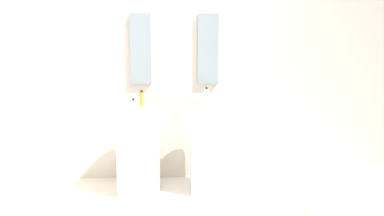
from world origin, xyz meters
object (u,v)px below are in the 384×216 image
(pedestal_sink_left, at_px, (139,145))
(soap_bottle_white, at_px, (206,97))
(pedestal_sink_right, at_px, (210,145))
(soap_bottle_clear, at_px, (133,105))
(lounge_chair, at_px, (347,199))
(soap_bottle_amber, at_px, (141,99))

(pedestal_sink_left, relative_size, soap_bottle_white, 5.05)
(pedestal_sink_right, xyz_separation_m, soap_bottle_clear, (-0.75, -0.18, 0.43))
(pedestal_sink_left, height_order, soap_bottle_white, soap_bottle_white)
(lounge_chair, distance_m, soap_bottle_white, 1.73)
(soap_bottle_clear, bearing_deg, lounge_chair, -31.27)
(soap_bottle_amber, xyz_separation_m, soap_bottle_clear, (-0.05, -0.33, -0.02))
(pedestal_sink_right, height_order, soap_bottle_amber, soap_bottle_amber)
(pedestal_sink_left, distance_m, soap_bottle_amber, 0.48)
(soap_bottle_clear, bearing_deg, soap_bottle_amber, 80.54)
(pedestal_sink_left, bearing_deg, soap_bottle_clear, -99.80)
(pedestal_sink_left, xyz_separation_m, lounge_chair, (1.64, -1.19, -0.12))
(lounge_chair, xyz_separation_m, soap_bottle_white, (-0.95, 1.32, 0.59))
(lounge_chair, bearing_deg, pedestal_sink_left, 143.99)
(soap_bottle_amber, xyz_separation_m, soap_bottle_white, (0.66, -0.02, 0.01))
(soap_bottle_amber, bearing_deg, pedestal_sink_right, -12.11)
(pedestal_sink_right, relative_size, soap_bottle_clear, 7.83)
(soap_bottle_amber, bearing_deg, soap_bottle_clear, -99.46)
(pedestal_sink_right, relative_size, soap_bottle_amber, 6.00)
(pedestal_sink_left, distance_m, soap_bottle_white, 0.84)
(pedestal_sink_right, bearing_deg, lounge_chair, -52.28)
(pedestal_sink_left, bearing_deg, soap_bottle_white, 11.01)
(pedestal_sink_right, bearing_deg, soap_bottle_white, 104.01)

